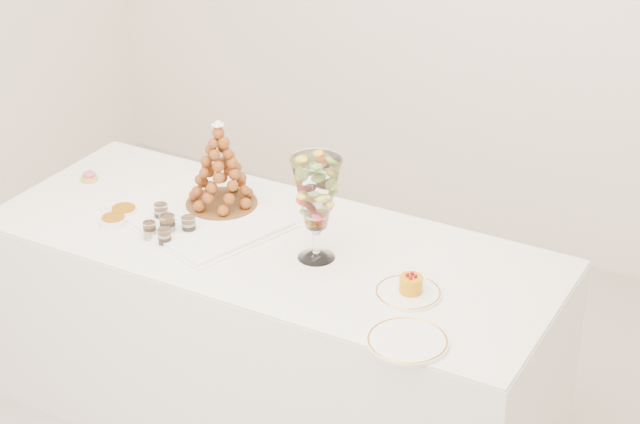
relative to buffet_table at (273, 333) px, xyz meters
The scene contains 15 objects.
buffet_table is the anchor object (origin of this frame).
lace_tray 0.52m from the buffet_table, behind, with size 0.59×0.45×0.02m, color white.
macaron_vase 0.67m from the buffet_table, ahead, with size 0.17×0.17×0.38m.
cake_plate 0.71m from the buffet_table, ahead, with size 0.22×0.22×0.01m, color white.
spare_plate 0.87m from the buffet_table, 24.04° to the right, with size 0.25×0.25×0.01m, color white.
pink_tart 0.98m from the buffet_table, behind, with size 0.07×0.07×0.04m.
verrine_a 0.61m from the buffet_table, 168.75° to the right, with size 0.05×0.05×0.07m, color white.
verrine_b 0.57m from the buffet_table, 155.45° to the right, with size 0.06×0.06×0.08m, color white.
verrine_c 0.53m from the buffet_table, 158.27° to the right, with size 0.05×0.05×0.07m, color white.
verrine_d 0.61m from the buffet_table, 151.54° to the right, with size 0.05×0.05×0.06m, color white.
verrine_e 0.57m from the buffet_table, 144.14° to the right, with size 0.05×0.05×0.06m, color white.
ramekin_back 0.72m from the buffet_table, 167.76° to the right, with size 0.10×0.10×0.03m, color white.
ramekin_front 0.72m from the buffet_table, 160.49° to the right, with size 0.09×0.09×0.03m, color white.
croquembouche 0.66m from the buffet_table, 159.18° to the left, with size 0.28×0.28×0.34m.
mousse_cake 0.74m from the buffet_table, ahead, with size 0.08×0.08×0.07m.
Camera 1 is at (1.76, -2.53, 2.67)m, focal length 60.00 mm.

